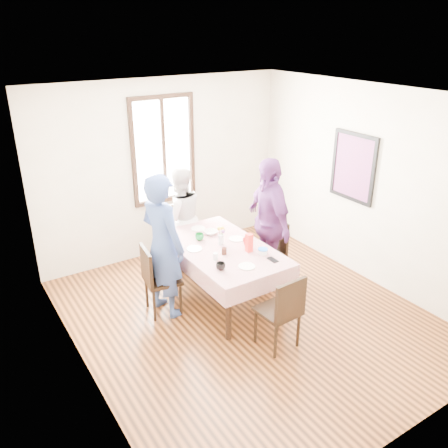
{
  "coord_description": "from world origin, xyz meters",
  "views": [
    {
      "loc": [
        -2.91,
        -3.96,
        3.38
      ],
      "look_at": [
        -0.05,
        0.47,
        1.1
      ],
      "focal_mm": 37.23,
      "sensor_mm": 36.0,
      "label": 1
    }
  ],
  "objects_px": {
    "person_right": "(267,223)",
    "chair_right": "(267,252)",
    "dining_table": "(222,273)",
    "chair_near": "(278,310)",
    "chair_far": "(180,237)",
    "person_left": "(162,246)",
    "person_far": "(180,218)",
    "chair_left": "(162,279)"
  },
  "relations": [
    {
      "from": "person_right",
      "to": "person_left",
      "type": "bearing_deg",
      "value": -82.68
    },
    {
      "from": "chair_right",
      "to": "chair_far",
      "type": "bearing_deg",
      "value": 41.35
    },
    {
      "from": "dining_table",
      "to": "chair_far",
      "type": "relative_size",
      "value": 1.84
    },
    {
      "from": "chair_near",
      "to": "person_left",
      "type": "relative_size",
      "value": 0.5
    },
    {
      "from": "chair_near",
      "to": "person_far",
      "type": "distance_m",
      "value": 2.31
    },
    {
      "from": "chair_left",
      "to": "chair_far",
      "type": "height_order",
      "value": "same"
    },
    {
      "from": "chair_left",
      "to": "chair_near",
      "type": "height_order",
      "value": "same"
    },
    {
      "from": "dining_table",
      "to": "person_right",
      "type": "height_order",
      "value": "person_right"
    },
    {
      "from": "dining_table",
      "to": "person_left",
      "type": "xyz_separation_m",
      "value": [
        -0.76,
        0.16,
        0.54
      ]
    },
    {
      "from": "chair_left",
      "to": "chair_far",
      "type": "bearing_deg",
      "value": 150.12
    },
    {
      "from": "chair_left",
      "to": "person_right",
      "type": "height_order",
      "value": "person_right"
    },
    {
      "from": "chair_far",
      "to": "chair_near",
      "type": "xyz_separation_m",
      "value": [
        -0.0,
        -2.31,
        0.0
      ]
    },
    {
      "from": "dining_table",
      "to": "chair_near",
      "type": "distance_m",
      "value": 1.16
    },
    {
      "from": "chair_right",
      "to": "person_far",
      "type": "xyz_separation_m",
      "value": [
        -0.78,
        1.08,
        0.31
      ]
    },
    {
      "from": "chair_near",
      "to": "person_far",
      "type": "bearing_deg",
      "value": 86.8
    },
    {
      "from": "chair_near",
      "to": "person_left",
      "type": "bearing_deg",
      "value": 116.85
    },
    {
      "from": "person_left",
      "to": "person_right",
      "type": "bearing_deg",
      "value": -108.46
    },
    {
      "from": "dining_table",
      "to": "chair_near",
      "type": "height_order",
      "value": "chair_near"
    },
    {
      "from": "chair_left",
      "to": "person_far",
      "type": "distance_m",
      "value": 1.29
    },
    {
      "from": "dining_table",
      "to": "chair_right",
      "type": "relative_size",
      "value": 1.84
    },
    {
      "from": "dining_table",
      "to": "person_right",
      "type": "xyz_separation_m",
      "value": [
        0.76,
        0.05,
        0.53
      ]
    },
    {
      "from": "dining_table",
      "to": "person_far",
      "type": "bearing_deg",
      "value": 90.0
    },
    {
      "from": "chair_right",
      "to": "chair_near",
      "type": "relative_size",
      "value": 1.0
    },
    {
      "from": "chair_far",
      "to": "person_right",
      "type": "height_order",
      "value": "person_right"
    },
    {
      "from": "chair_right",
      "to": "person_left",
      "type": "height_order",
      "value": "person_left"
    },
    {
      "from": "dining_table",
      "to": "person_right",
      "type": "relative_size",
      "value": 0.93
    },
    {
      "from": "dining_table",
      "to": "chair_left",
      "type": "relative_size",
      "value": 1.84
    },
    {
      "from": "person_left",
      "to": "person_right",
      "type": "distance_m",
      "value": 1.52
    },
    {
      "from": "chair_left",
      "to": "person_far",
      "type": "relative_size",
      "value": 0.59
    },
    {
      "from": "chair_far",
      "to": "chair_right",
      "type": "bearing_deg",
      "value": 134.56
    },
    {
      "from": "chair_left",
      "to": "chair_far",
      "type": "xyz_separation_m",
      "value": [
        0.78,
        1.0,
        0.0
      ]
    },
    {
      "from": "chair_far",
      "to": "person_left",
      "type": "relative_size",
      "value": 0.5
    },
    {
      "from": "dining_table",
      "to": "chair_near",
      "type": "relative_size",
      "value": 1.84
    },
    {
      "from": "chair_near",
      "to": "person_right",
      "type": "height_order",
      "value": "person_right"
    },
    {
      "from": "chair_far",
      "to": "person_right",
      "type": "distance_m",
      "value": 1.41
    },
    {
      "from": "dining_table",
      "to": "person_far",
      "type": "relative_size",
      "value": 1.09
    },
    {
      "from": "person_right",
      "to": "chair_right",
      "type": "bearing_deg",
      "value": 101.27
    },
    {
      "from": "dining_table",
      "to": "chair_far",
      "type": "height_order",
      "value": "chair_far"
    },
    {
      "from": "chair_right",
      "to": "person_left",
      "type": "distance_m",
      "value": 1.61
    },
    {
      "from": "person_right",
      "to": "chair_near",
      "type": "bearing_deg",
      "value": -20.89
    },
    {
      "from": "person_far",
      "to": "person_right",
      "type": "height_order",
      "value": "person_right"
    },
    {
      "from": "chair_right",
      "to": "person_right",
      "type": "relative_size",
      "value": 0.5
    }
  ]
}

